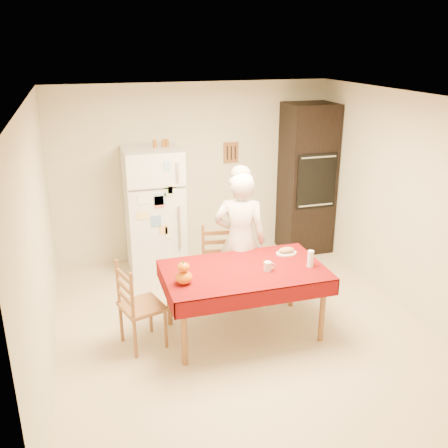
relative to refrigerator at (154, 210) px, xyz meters
name	(u,v)px	position (x,y,z in m)	size (l,w,h in m)	color
floor	(243,329)	(0.65, -1.88, -0.85)	(4.50, 4.50, 0.00)	beige
room_shell	(245,189)	(0.65, -1.88, 0.77)	(4.02, 4.52, 2.51)	beige
refrigerator	(154,210)	(0.00, 0.00, 0.00)	(0.75, 0.74, 1.70)	white
oven_cabinet	(307,179)	(2.28, 0.05, 0.25)	(0.70, 0.62, 2.20)	black
dining_table	(244,275)	(0.63, -1.94, -0.16)	(1.70, 1.00, 0.76)	brown
chair_far	(219,262)	(0.59, -1.14, -0.34)	(0.47, 0.46, 0.95)	brown
chair_left	(136,303)	(-0.51, -1.88, -0.34)	(0.50, 0.52, 0.95)	brown
seated_woman	(240,241)	(0.78, -1.35, -0.01)	(0.61, 0.40, 1.67)	silver
coffee_mug	(268,266)	(0.85, -2.04, -0.04)	(0.08, 0.08, 0.10)	silver
pumpkin_lower	(184,277)	(-0.04, -2.08, -0.02)	(0.18, 0.18, 0.13)	#D95B05
pumpkin_upper	(184,267)	(-0.04, -2.08, 0.09)	(0.12, 0.12, 0.09)	#DB3A05
wine_glass	(310,259)	(1.33, -2.07, 0.00)	(0.07, 0.07, 0.18)	white
bread_plate	(286,253)	(1.21, -1.70, -0.08)	(0.24, 0.24, 0.02)	silver
bread_loaf	(287,250)	(1.21, -1.70, -0.04)	(0.18, 0.10, 0.06)	#997E4B
spice_jar_left	(155,144)	(0.05, 0.05, 0.90)	(0.05, 0.05, 0.10)	brown
spice_jar_mid	(163,143)	(0.17, 0.05, 0.90)	(0.05, 0.05, 0.10)	#97551B
spice_jar_right	(167,143)	(0.22, 0.05, 0.90)	(0.05, 0.05, 0.10)	brown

